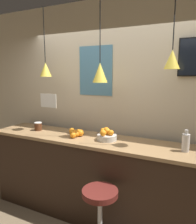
{
  "coord_description": "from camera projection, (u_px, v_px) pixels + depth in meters",
  "views": [
    {
      "loc": [
        1.18,
        -1.69,
        1.91
      ],
      "look_at": [
        0.0,
        0.71,
        1.44
      ],
      "focal_mm": 35.0,
      "sensor_mm": 36.0,
      "label": 1
    }
  ],
  "objects": [
    {
      "name": "juice_bottle",
      "position": [
        186.0,
        142.0,
        2.32
      ],
      "size": [
        0.08,
        0.08,
        0.24
      ],
      "color": "silver",
      "rests_on": "service_counter"
    },
    {
      "name": "fruit_bowl",
      "position": [
        107.0,
        135.0,
        2.72
      ],
      "size": [
        0.24,
        0.24,
        0.15
      ],
      "color": "beige",
      "rests_on": "service_counter"
    },
    {
      "name": "wall_poster",
      "position": [
        95.0,
        71.0,
        3.06
      ],
      "size": [
        0.51,
        0.01,
        0.68
      ],
      "color": "teal"
    },
    {
      "name": "pendant_lamp_left",
      "position": [
        46.0,
        69.0,
        3.03
      ],
      "size": [
        0.16,
        0.16,
        0.93
      ],
      "color": "black"
    },
    {
      "name": "bar_stool",
      "position": [
        100.0,
        209.0,
        2.28
      ],
      "size": [
        0.38,
        0.38,
        0.73
      ],
      "color": "#B7B7BC",
      "rests_on": "ground_plane"
    },
    {
      "name": "pendant_lamp_right",
      "position": [
        172.0,
        59.0,
        2.29
      ],
      "size": [
        0.17,
        0.17,
        0.84
      ],
      "color": "black"
    },
    {
      "name": "spread_jar",
      "position": [
        38.0,
        126.0,
        3.2
      ],
      "size": [
        0.11,
        0.11,
        0.12
      ],
      "color": "#562D19",
      "rests_on": "service_counter"
    },
    {
      "name": "hanging_menu_board",
      "position": [
        48.0,
        101.0,
        2.74
      ],
      "size": [
        0.24,
        0.01,
        0.17
      ],
      "color": "white"
    },
    {
      "name": "service_counter",
      "position": [
        98.0,
        179.0,
        2.87
      ],
      "size": [
        3.1,
        0.61,
        1.09
      ],
      "color": "black",
      "rests_on": "ground_plane"
    },
    {
      "name": "pendant_lamp_middle",
      "position": [
        100.0,
        72.0,
        2.68
      ],
      "size": [
        0.19,
        0.19,
        1.0
      ],
      "color": "black"
    },
    {
      "name": "orange_pile",
      "position": [
        76.0,
        133.0,
        2.92
      ],
      "size": [
        0.25,
        0.27,
        0.09
      ],
      "color": "orange",
      "rests_on": "service_counter"
    },
    {
      "name": "back_wall",
      "position": [
        111.0,
        107.0,
        3.08
      ],
      "size": [
        8.0,
        0.06,
        2.9
      ],
      "color": "beige",
      "rests_on": "ground_plane"
    }
  ]
}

